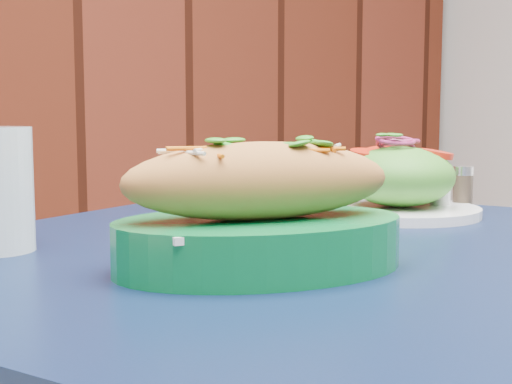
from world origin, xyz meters
TOP-DOWN VIEW (x-y plane):
  - cafe_table at (0.43, 1.31)m, footprint 1.06×1.06m
  - banh_mi_basket at (0.31, 1.27)m, footprint 0.29×0.22m
  - salad_plate at (0.64, 1.43)m, footprint 0.21×0.21m
  - salt_shaker at (0.70, 1.41)m, footprint 0.03×0.03m
  - pepper_shaker at (0.74, 1.41)m, footprint 0.03×0.03m

SIDE VIEW (x-z plane):
  - cafe_table at x=0.43m, z-range 0.29..1.04m
  - salt_shaker at x=0.70m, z-range 0.75..0.81m
  - pepper_shaker at x=0.74m, z-range 0.75..0.81m
  - salad_plate at x=0.64m, z-range 0.74..0.84m
  - banh_mi_basket at x=0.31m, z-range 0.74..0.86m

